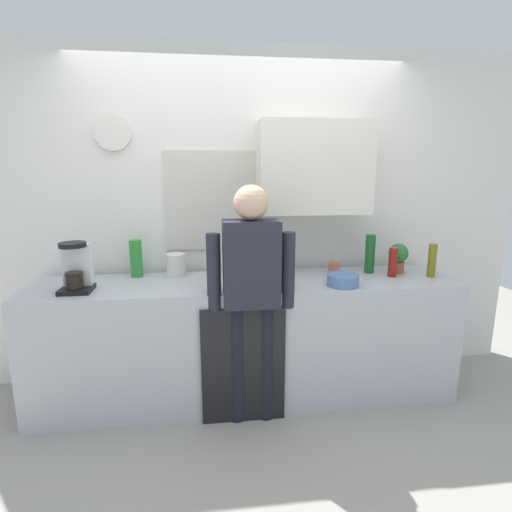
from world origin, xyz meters
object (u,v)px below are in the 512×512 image
bottle_olive_oil (432,260)px  bottle_red_vinegar (393,262)px  bottle_green_wine (370,254)px  storage_canister (176,265)px  person_at_sink (251,287)px  cup_terracotta_mug (334,268)px  bottle_dark_sauce (253,266)px  coffee_maker (76,269)px  mixing_bowl (343,280)px  bottle_clear_soda (136,258)px  potted_plant (398,256)px

bottle_olive_oil → bottle_red_vinegar: 0.29m
bottle_green_wine → storage_canister: size_ratio=1.76×
person_at_sink → storage_canister: bearing=144.5°
bottle_green_wine → cup_terracotta_mug: bottle_green_wine is taller
bottle_dark_sauce → bottle_green_wine: bearing=1.9°
coffee_maker → mixing_bowl: bearing=-3.5°
coffee_maker → bottle_dark_sauce: coffee_maker is taller
bottle_clear_soda → cup_terracotta_mug: size_ratio=3.04×
bottle_olive_oil → storage_canister: bottle_olive_oil is taller
bottle_olive_oil → storage_canister: size_ratio=1.47×
bottle_green_wine → person_at_sink: (-0.97, -0.42, -0.10)m
coffee_maker → storage_canister: (0.63, 0.29, -0.06)m
coffee_maker → bottle_clear_soda: 0.46m
bottle_red_vinegar → cup_terracotta_mug: bottle_red_vinegar is taller
bottle_clear_soda → storage_canister: bearing=-4.2°
bottle_green_wine → potted_plant: bottle_green_wine is taller
bottle_red_vinegar → cup_terracotta_mug: 0.44m
person_at_sink → bottle_green_wine: bearing=32.4°
bottle_green_wine → mixing_bowl: size_ratio=1.36×
bottle_olive_oil → bottle_red_vinegar: size_ratio=1.14×
bottle_clear_soda → cup_terracotta_mug: (1.50, -0.10, -0.09)m
bottle_olive_oil → cup_terracotta_mug: bearing=165.4°
coffee_maker → bottle_red_vinegar: coffee_maker is taller
coffee_maker → bottle_clear_soda: size_ratio=1.18×
bottle_olive_oil → person_at_sink: person_at_sink is taller
bottle_dark_sauce → storage_canister: size_ratio=1.06×
bottle_dark_sauce → cup_terracotta_mug: bearing=3.8°
storage_canister → person_at_sink: person_at_sink is taller
bottle_clear_soda → person_at_sink: person_at_sink is taller
bottle_dark_sauce → cup_terracotta_mug: (0.63, 0.04, -0.04)m
mixing_bowl → person_at_sink: person_at_sink is taller
mixing_bowl → storage_canister: size_ratio=1.29×
bottle_dark_sauce → potted_plant: size_ratio=0.78×
person_at_sink → mixing_bowl: bearing=18.1°
person_at_sink → bottle_olive_oil: bearing=19.3°
bottle_green_wine → person_at_sink: bearing=-156.6°
bottle_clear_soda → mixing_bowl: 1.52m
potted_plant → person_at_sink: size_ratio=0.14×
cup_terracotta_mug → mixing_bowl: bearing=-97.1°
bottle_clear_soda → bottle_dark_sauce: bearing=-9.1°
mixing_bowl → storage_canister: 1.23m
bottle_red_vinegar → person_at_sink: (-1.10, -0.29, -0.06)m
bottle_green_wine → mixing_bowl: bottle_green_wine is taller
bottle_clear_soda → bottle_red_vinegar: size_ratio=1.27×
bottle_green_wine → cup_terracotta_mug: bearing=177.6°
coffee_maker → bottle_olive_oil: coffee_maker is taller
bottle_green_wine → person_at_sink: 1.06m
storage_canister → person_at_sink: 0.72m
bottle_green_wine → bottle_dark_sauce: 0.92m
coffee_maker → cup_terracotta_mug: bearing=6.8°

